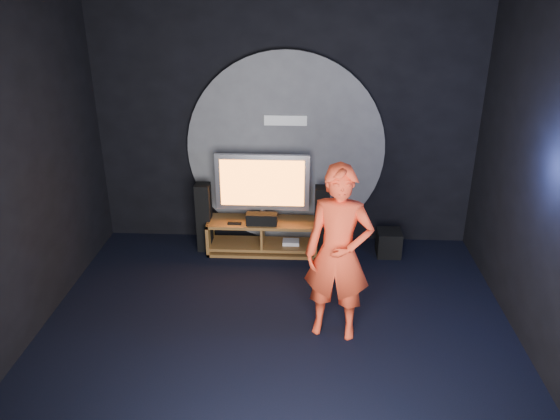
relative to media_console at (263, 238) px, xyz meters
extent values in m
plane|color=black|center=(0.28, -2.05, -0.19)|extent=(5.00, 5.00, 0.00)
cube|color=black|center=(0.28, 0.45, 1.56)|extent=(5.00, 0.04, 3.50)
cube|color=black|center=(0.28, -4.55, 1.56)|extent=(5.00, 0.04, 3.50)
cylinder|color=#515156|center=(0.28, 0.39, 1.11)|extent=(2.60, 0.08, 2.60)
cube|color=white|center=(0.28, 0.34, 1.53)|extent=(0.55, 0.03, 0.13)
cube|color=olive|center=(-0.01, 0.00, 0.24)|extent=(1.46, 0.45, 0.04)
cube|color=olive|center=(-0.01, 0.00, -0.09)|extent=(1.41, 0.42, 0.04)
cube|color=olive|center=(-0.72, 0.00, 0.03)|extent=(0.04, 0.45, 0.45)
cube|color=olive|center=(0.70, 0.00, 0.03)|extent=(0.04, 0.45, 0.45)
cube|color=olive|center=(-0.01, 0.00, 0.07)|extent=(0.03, 0.40, 0.29)
cube|color=olive|center=(-0.01, 0.00, -0.17)|extent=(1.46, 0.45, 0.04)
cube|color=white|center=(0.37, 0.00, -0.05)|extent=(0.22, 0.16, 0.05)
cube|color=silver|center=(-0.01, 0.07, 0.28)|extent=(0.36, 0.22, 0.04)
cylinder|color=silver|center=(-0.01, 0.07, 0.35)|extent=(0.07, 0.07, 0.10)
cube|color=silver|center=(-0.01, 0.07, 0.77)|extent=(1.22, 0.06, 0.75)
cube|color=orange|center=(-0.01, 0.04, 0.77)|extent=(1.08, 0.01, 0.62)
cube|color=black|center=(-0.01, -0.11, 0.33)|extent=(0.40, 0.15, 0.15)
cube|color=black|center=(-0.36, -0.12, 0.27)|extent=(0.18, 0.05, 0.02)
cube|color=black|center=(-0.79, 0.03, 0.28)|extent=(0.19, 0.21, 0.94)
cube|color=black|center=(0.77, 0.00, 0.28)|extent=(0.19, 0.21, 0.94)
cube|color=black|center=(1.67, -0.01, -0.02)|extent=(0.31, 0.31, 0.34)
imported|color=#F34021|center=(0.89, -1.75, 0.72)|extent=(0.74, 0.55, 1.84)
camera|label=1|loc=(0.55, -6.52, 3.28)|focal=35.00mm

